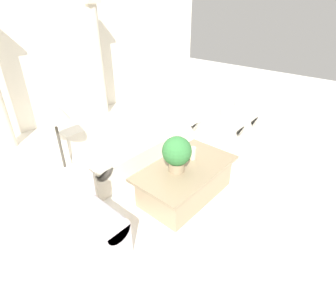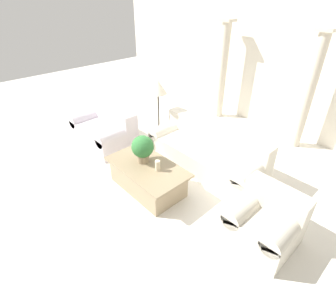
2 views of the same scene
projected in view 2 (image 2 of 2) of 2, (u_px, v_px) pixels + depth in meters
The scene contains 11 objects.
ground_plane at pixel (164, 172), 4.89m from camera, with size 16.00×16.00×0.00m, color silver.
wall_back at pixel (269, 58), 5.92m from camera, with size 10.00×0.06×3.20m.
sofa_long at pixel (207, 151), 4.91m from camera, with size 2.27×0.86×0.79m.
loveseat at pixel (105, 129), 5.69m from camera, with size 1.43×0.86×0.79m.
coffee_table at pixel (147, 177), 4.39m from camera, with size 1.39×0.78×0.46m.
potted_plant at pixel (143, 148), 4.26m from camera, with size 0.37×0.37×0.47m.
pillar_candle at pixel (158, 166), 4.13m from camera, with size 0.08×0.08×0.18m.
floor_lamp at pixel (158, 91), 5.25m from camera, with size 0.36×0.36×1.40m.
column_left at pixel (222, 70), 6.44m from camera, with size 0.31×0.31×2.37m.
column_right at pixel (309, 92), 5.12m from camera, with size 0.31×0.31×2.37m.
armchair at pixel (265, 221), 3.45m from camera, with size 0.83×0.77×0.76m.
Camera 2 is at (2.93, -2.60, 2.97)m, focal length 28.00 mm.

